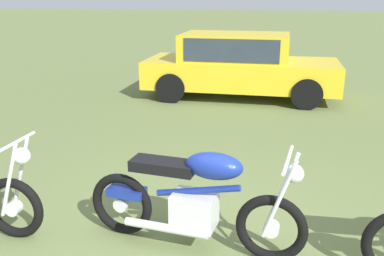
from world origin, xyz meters
name	(u,v)px	position (x,y,z in m)	size (l,w,h in m)	color
motorcycle_blue	(195,200)	(-0.07, 0.29, 0.48)	(2.08, 0.67, 1.02)	black
car_yellow	(238,62)	(-0.05, 6.49, 0.80)	(4.34, 2.00, 1.43)	gold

